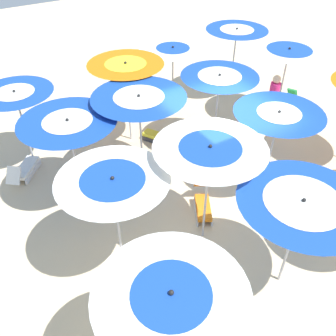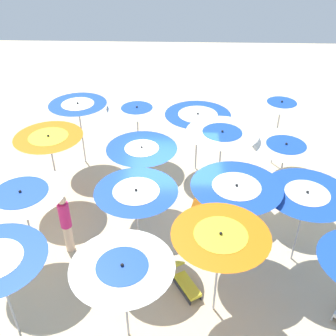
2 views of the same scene
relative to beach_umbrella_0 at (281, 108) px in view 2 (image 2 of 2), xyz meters
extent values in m
cube|color=beige|center=(3.49, -3.58, -2.28)|extent=(38.07, 38.07, 0.04)
cylinder|color=#B2B2B7|center=(0.00, 0.00, -1.14)|extent=(0.05, 0.05, 2.26)
cone|color=white|center=(0.00, 0.00, -0.01)|extent=(1.98, 1.98, 0.42)
cone|color=#1947B2|center=(0.00, 0.00, 0.10)|extent=(1.01, 1.01, 0.21)
sphere|color=black|center=(0.00, 0.00, 0.23)|extent=(0.07, 0.07, 0.07)
cylinder|color=#B2B2B7|center=(0.46, -2.86, -1.28)|extent=(0.05, 0.05, 1.97)
cone|color=#1947B2|center=(0.46, -2.86, -0.29)|extent=(2.24, 2.24, 0.43)
cone|color=white|center=(0.46, -2.86, -0.20)|extent=(1.34, 1.34, 0.26)
sphere|color=black|center=(0.46, -2.86, -0.05)|extent=(0.07, 0.07, 0.07)
cylinder|color=#B2B2B7|center=(-0.06, -4.98, -1.27)|extent=(0.05, 0.05, 1.99)
cone|color=white|center=(-0.06, -4.98, -0.28)|extent=(2.12, 2.12, 0.33)
cone|color=#1947B2|center=(-0.06, -4.98, -0.19)|extent=(1.12, 1.12, 0.17)
sphere|color=black|center=(-0.06, -4.98, -0.08)|extent=(0.07, 0.07, 0.07)
cylinder|color=#B2B2B7|center=(0.16, -6.99, -1.19)|extent=(0.05, 0.05, 2.15)
cone|color=#1947B2|center=(0.16, -6.99, -0.12)|extent=(2.00, 2.00, 0.43)
cone|color=white|center=(0.16, -6.99, -0.01)|extent=(1.12, 1.12, 0.24)
sphere|color=black|center=(0.16, -6.99, 0.13)|extent=(0.07, 0.07, 0.07)
cylinder|color=#B2B2B7|center=(2.53, -0.36, -1.23)|extent=(0.05, 0.05, 2.08)
cone|color=white|center=(2.53, -0.36, -0.19)|extent=(2.04, 2.04, 0.38)
cone|color=#1947B2|center=(2.53, -0.36, -0.10)|extent=(1.16, 1.16, 0.22)
sphere|color=black|center=(2.53, -0.36, 0.03)|extent=(0.07, 0.07, 0.07)
cylinder|color=#B2B2B7|center=(2.19, -2.20, -1.14)|extent=(0.05, 0.05, 2.26)
cone|color=white|center=(2.19, -2.20, -0.01)|extent=(2.17, 2.17, 0.41)
cone|color=#1947B2|center=(2.19, -2.20, 0.09)|extent=(1.18, 1.18, 0.22)
sphere|color=black|center=(2.19, -2.20, 0.23)|extent=(0.07, 0.07, 0.07)
cylinder|color=#B2B2B7|center=(2.75, -4.55, -1.25)|extent=(0.05, 0.05, 2.03)
cone|color=#1947B2|center=(2.75, -4.55, -0.24)|extent=(2.07, 2.07, 0.35)
cone|color=white|center=(2.75, -4.55, -0.14)|extent=(1.00, 1.00, 0.17)
sphere|color=black|center=(2.75, -4.55, -0.03)|extent=(0.07, 0.07, 0.07)
cylinder|color=#B2B2B7|center=(2.39, -7.37, -1.21)|extent=(0.05, 0.05, 2.12)
cone|color=orange|center=(2.39, -7.37, -0.15)|extent=(2.05, 2.05, 0.41)
cone|color=yellow|center=(2.39, -7.37, -0.06)|extent=(1.17, 1.17, 0.24)
sphere|color=black|center=(2.39, -7.37, 0.09)|extent=(0.07, 0.07, 0.07)
cylinder|color=#B2B2B7|center=(4.80, -0.34, -1.22)|extent=(0.05, 0.05, 2.09)
cone|color=#1947B2|center=(4.80, -0.34, -0.17)|extent=(2.16, 2.16, 0.32)
cone|color=white|center=(4.80, -0.34, -0.09)|extent=(1.08, 1.08, 0.16)
sphere|color=black|center=(4.80, -0.34, 0.02)|extent=(0.07, 0.07, 0.07)
cylinder|color=#B2B2B7|center=(4.76, -2.05, -1.17)|extent=(0.05, 0.05, 2.19)
cone|color=#1947B2|center=(4.76, -2.05, -0.08)|extent=(2.24, 2.24, 0.37)
cone|color=white|center=(4.76, -2.05, 0.02)|extent=(1.19, 1.19, 0.20)
sphere|color=black|center=(4.76, -2.05, 0.14)|extent=(0.07, 0.07, 0.07)
cylinder|color=#B2B2B7|center=(4.87, -4.49, -1.24)|extent=(0.05, 0.05, 2.04)
cone|color=#1947B2|center=(4.87, -4.49, -0.22)|extent=(2.07, 2.07, 0.42)
cone|color=white|center=(4.87, -4.49, -0.12)|extent=(1.15, 1.15, 0.23)
sphere|color=black|center=(4.87, -4.49, 0.02)|extent=(0.07, 0.07, 0.07)
cylinder|color=#B2B2B7|center=(5.11, -7.25, -1.19)|extent=(0.05, 0.05, 2.15)
cone|color=white|center=(5.11, -7.25, -0.12)|extent=(2.19, 2.19, 0.35)
cone|color=#1947B2|center=(5.11, -7.25, -0.04)|extent=(1.34, 1.34, 0.21)
sphere|color=black|center=(5.11, -7.25, 0.09)|extent=(0.07, 0.07, 0.07)
cylinder|color=#B2B2B7|center=(6.49, -2.57, -1.17)|extent=(0.05, 0.05, 2.19)
cone|color=orange|center=(6.49, -2.57, -0.07)|extent=(2.07, 2.07, 0.45)
cone|color=yellow|center=(6.49, -2.57, 0.04)|extent=(1.12, 1.12, 0.24)
sphere|color=black|center=(6.49, -2.57, 0.18)|extent=(0.07, 0.07, 0.07)
cylinder|color=#B2B2B7|center=(7.23, -4.52, -1.26)|extent=(0.05, 0.05, 2.01)
cone|color=white|center=(7.23, -4.52, -0.26)|extent=(2.08, 2.08, 0.42)
cone|color=#1947B2|center=(7.23, -4.52, -0.15)|extent=(1.04, 1.04, 0.21)
sphere|color=black|center=(7.23, -4.52, -0.02)|extent=(0.07, 0.07, 0.07)
cylinder|color=#B2B2B7|center=(7.24, -7.02, -1.18)|extent=(0.05, 0.05, 2.18)
cube|color=#333338|center=(5.91, -3.05, -2.19)|extent=(0.74, 0.45, 0.14)
cube|color=#333338|center=(6.07, -3.33, -2.19)|extent=(0.74, 0.45, 0.14)
cube|color=yellow|center=(5.99, -3.19, -2.07)|extent=(0.89, 0.70, 0.10)
cube|color=yellow|center=(5.48, -3.49, -1.89)|extent=(0.48, 0.46, 0.32)
cube|color=silver|center=(2.68, -2.76, -2.19)|extent=(0.76, 0.45, 0.14)
cube|color=silver|center=(2.85, -2.47, -2.19)|extent=(0.76, 0.45, 0.14)
cube|color=orange|center=(2.76, -2.62, -2.07)|extent=(0.91, 0.71, 0.10)
cube|color=orange|center=(3.27, -2.90, -1.82)|extent=(0.47, 0.46, 0.44)
cube|color=#333338|center=(5.18, -7.98, -2.19)|extent=(0.46, 0.83, 0.14)
cube|color=#333338|center=(5.47, -7.83, -2.19)|extent=(0.46, 0.83, 0.14)
cube|color=green|center=(5.32, -7.91, -2.07)|extent=(0.71, 0.96, 0.10)
cylinder|color=beige|center=(4.67, -6.46, -1.83)|extent=(0.24, 0.24, 0.87)
cylinder|color=#D82672|center=(4.67, -6.46, -1.01)|extent=(0.30, 0.30, 0.76)
sphere|color=beige|center=(4.67, -6.46, -0.51)|extent=(0.24, 0.24, 0.24)
camera|label=1|loc=(-2.12, 1.33, 4.20)|focal=39.50mm
camera|label=2|loc=(12.44, -3.45, 5.76)|focal=41.87mm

